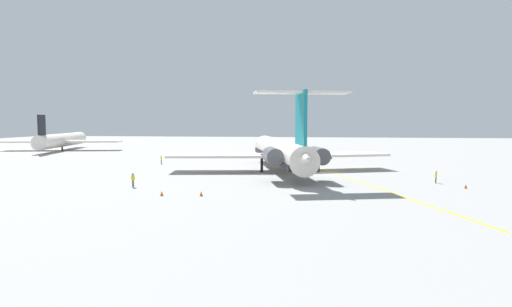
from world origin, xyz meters
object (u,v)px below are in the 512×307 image
at_px(main_jetliner, 281,151).
at_px(safety_cone_wingtip, 201,194).
at_px(ground_crew_near_tail, 436,175).
at_px(ground_crew_near_nose, 332,154).
at_px(safety_cone_tail, 466,186).
at_px(safety_cone_nose, 162,193).
at_px(ground_crew_starboard, 133,178).
at_px(airliner_mid_right, 63,140).
at_px(ground_crew_portside, 161,159).

xyz_separation_m(main_jetliner, safety_cone_wingtip, (-24.23, 7.16, -3.09)).
bearing_deg(safety_cone_wingtip, ground_crew_near_tail, -64.26).
bearing_deg(safety_cone_wingtip, ground_crew_near_nose, -18.52).
bearing_deg(safety_cone_tail, safety_cone_nose, 105.73).
relative_size(ground_crew_near_tail, safety_cone_tail, 3.07).
height_order(ground_crew_starboard, safety_cone_tail, ground_crew_starboard).
distance_m(airliner_mid_right, safety_cone_wingtip, 89.46).
relative_size(ground_crew_starboard, safety_cone_nose, 3.26).
height_order(main_jetliner, safety_cone_tail, main_jetliner).
relative_size(ground_crew_near_nose, ground_crew_starboard, 0.94).
bearing_deg(safety_cone_tail, ground_crew_near_nose, 20.74).
relative_size(ground_crew_near_tail, safety_cone_wingtip, 3.07).
relative_size(ground_crew_near_nose, safety_cone_nose, 3.07).
bearing_deg(ground_crew_portside, airliner_mid_right, -37.44).
height_order(airliner_mid_right, ground_crew_starboard, airliner_mid_right).
bearing_deg(safety_cone_nose, ground_crew_near_tail, -66.64).
height_order(ground_crew_starboard, safety_cone_wingtip, ground_crew_starboard).
bearing_deg(safety_cone_tail, ground_crew_portside, 63.45).
height_order(ground_crew_portside, safety_cone_wingtip, ground_crew_portside).
relative_size(main_jetliner, ground_crew_starboard, 23.28).
height_order(ground_crew_near_tail, safety_cone_tail, ground_crew_near_tail).
bearing_deg(ground_crew_near_tail, main_jetliner, -175.29).
distance_m(ground_crew_near_tail, ground_crew_portside, 49.77).
distance_m(main_jetliner, ground_crew_near_nose, 26.61).
height_order(main_jetliner, ground_crew_starboard, main_jetliner).
xyz_separation_m(ground_crew_near_nose, safety_cone_nose, (-49.53, 20.88, -0.79)).
relative_size(airliner_mid_right, ground_crew_near_tail, 19.49).
height_order(airliner_mid_right, ground_crew_portside, airliner_mid_right).
bearing_deg(ground_crew_near_tail, ground_crew_starboard, -137.33).
height_order(ground_crew_portside, safety_cone_nose, ground_crew_portside).
distance_m(airliner_mid_right, safety_cone_tail, 106.81).
height_order(ground_crew_near_tail, safety_cone_nose, ground_crew_near_tail).
bearing_deg(safety_cone_wingtip, safety_cone_tail, -72.94).
height_order(ground_crew_near_tail, ground_crew_starboard, ground_crew_starboard).
relative_size(airliner_mid_right, ground_crew_starboard, 18.31).
distance_m(airliner_mid_right, ground_crew_near_nose, 76.85).
bearing_deg(safety_cone_tail, airliner_mid_right, 56.82).
bearing_deg(ground_crew_near_nose, safety_cone_nose, 25.40).
bearing_deg(safety_cone_nose, ground_crew_near_nose, -22.86).
xyz_separation_m(ground_crew_portside, ground_crew_starboard, (-28.54, -6.52, 0.07)).
distance_m(airliner_mid_right, ground_crew_starboard, 79.03).
bearing_deg(airliner_mid_right, ground_crew_starboard, -154.41).
relative_size(main_jetliner, airliner_mid_right, 1.27).
distance_m(airliner_mid_right, safety_cone_nose, 87.01).
xyz_separation_m(ground_crew_near_nose, ground_crew_near_tail, (-35.11, -12.51, 0.00)).
bearing_deg(ground_crew_starboard, ground_crew_portside, -3.74).
distance_m(ground_crew_starboard, safety_cone_tail, 41.85).
height_order(airliner_mid_right, ground_crew_near_tail, airliner_mid_right).
relative_size(main_jetliner, safety_cone_wingtip, 75.97).
bearing_deg(safety_cone_wingtip, ground_crew_portside, 26.44).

